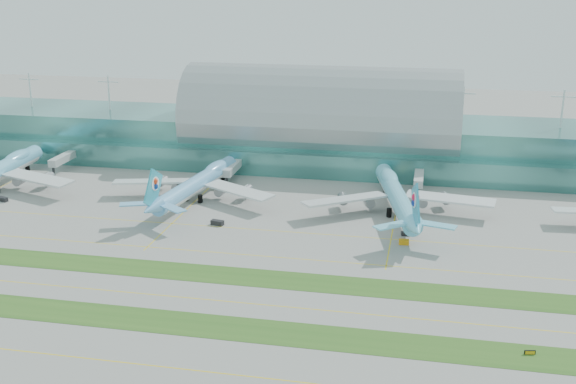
% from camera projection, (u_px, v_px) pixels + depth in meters
% --- Properties ---
extents(ground, '(700.00, 700.00, 0.00)m').
position_uv_depth(ground, '(249.00, 280.00, 201.95)').
color(ground, gray).
rests_on(ground, ground).
extents(terminal, '(340.00, 69.10, 36.00)m').
position_uv_depth(terminal, '(321.00, 132.00, 318.08)').
color(terminal, '#3D7A75').
rests_on(terminal, ground).
extents(grass_strip_near, '(420.00, 12.00, 0.08)m').
position_uv_depth(grass_strip_near, '(220.00, 327.00, 175.76)').
color(grass_strip_near, '#2D591E').
rests_on(grass_strip_near, ground).
extents(grass_strip_far, '(420.00, 12.00, 0.08)m').
position_uv_depth(grass_strip_far, '(251.00, 277.00, 203.80)').
color(grass_strip_far, '#2D591E').
rests_on(grass_strip_far, ground).
extents(taxiline_a, '(420.00, 0.35, 0.01)m').
position_uv_depth(taxiline_a, '(194.00, 370.00, 157.07)').
color(taxiline_a, yellow).
rests_on(taxiline_a, ground).
extents(taxiline_b, '(420.00, 0.35, 0.01)m').
position_uv_depth(taxiline_b, '(236.00, 302.00, 188.86)').
color(taxiline_b, yellow).
rests_on(taxiline_b, ground).
extents(taxiline_c, '(420.00, 0.35, 0.01)m').
position_uv_depth(taxiline_c, '(264.00, 256.00, 218.77)').
color(taxiline_c, yellow).
rests_on(taxiline_c, ground).
extents(taxiline_d, '(420.00, 0.35, 0.01)m').
position_uv_depth(taxiline_d, '(279.00, 231.00, 239.34)').
color(taxiline_d, yellow).
rests_on(taxiline_d, ground).
extents(airliner_b, '(65.28, 74.66, 20.56)m').
position_uv_depth(airliner_b, '(198.00, 182.00, 271.12)').
color(airliner_b, '#69B3E9').
rests_on(airliner_b, ground).
extents(airliner_c, '(67.12, 77.30, 21.46)m').
position_uv_depth(airliner_c, '(396.00, 195.00, 255.37)').
color(airliner_c, '#6AC9E9').
rests_on(airliner_c, ground).
extents(gse_b, '(4.48, 2.91, 1.63)m').
position_uv_depth(gse_b, '(3.00, 199.00, 269.39)').
color(gse_b, black).
rests_on(gse_b, ground).
extents(gse_c, '(2.91, 1.96, 1.40)m').
position_uv_depth(gse_c, '(152.00, 207.00, 261.09)').
color(gse_c, black).
rests_on(gse_c, ground).
extents(gse_d, '(4.63, 2.92, 1.62)m').
position_uv_depth(gse_d, '(217.00, 223.00, 244.88)').
color(gse_d, black).
rests_on(gse_d, ground).
extents(gse_e, '(3.26, 2.11, 1.57)m').
position_uv_depth(gse_e, '(404.00, 242.00, 227.83)').
color(gse_e, orange).
rests_on(gse_e, ground).
extents(gse_f, '(3.21, 2.28, 1.28)m').
position_uv_depth(gse_f, '(406.00, 234.00, 235.36)').
color(gse_f, black).
rests_on(gse_f, ground).
extents(taxiway_sign_east, '(2.57, 0.74, 1.09)m').
position_uv_depth(taxiway_sign_east, '(530.00, 352.00, 163.25)').
color(taxiway_sign_east, black).
rests_on(taxiway_sign_east, ground).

